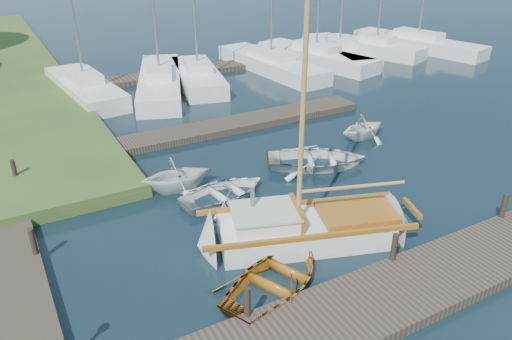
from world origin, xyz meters
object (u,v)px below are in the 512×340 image
mooring_post_2 (394,247)px  mooring_post_4 (33,241)px  tender_a (224,190)px  marina_boat_7 (418,42)px  dinghy (277,276)px  tender_d (364,125)px  marina_boat_2 (198,75)px  marina_boat_3 (271,62)px  tender_b (176,173)px  mooring_post_3 (504,206)px  marina_boat_5 (339,50)px  mooring_post_1 (247,302)px  marina_boat_4 (316,55)px  marina_boat_6 (376,47)px  sailboat (309,230)px  marina_boat_0 (85,87)px  tender_c (317,157)px  marina_boat_1 (160,80)px  mooring_post_5 (14,170)px

mooring_post_2 → mooring_post_4: 9.86m
tender_a → marina_boat_7: size_ratio=0.25×
dinghy → tender_d: tender_d is taller
marina_boat_2 → marina_boat_3: size_ratio=0.78×
marina_boat_2 → tender_a: bearing=173.9°
dinghy → marina_boat_2: marina_boat_2 is taller
mooring_post_2 → tender_b: (-3.54, 7.08, -0.02)m
mooring_post_3 → tender_b: size_ratio=0.31×
mooring_post_4 → marina_boat_5: bearing=34.1°
mooring_post_1 → marina_boat_4: size_ratio=0.08×
dinghy → marina_boat_7: (23.09, 18.07, 0.21)m
tender_b → marina_boat_2: marina_boat_2 is taller
dinghy → marina_boat_7: 29.33m
mooring_post_2 → marina_boat_3: size_ratio=0.06×
tender_a → tender_b: size_ratio=1.23×
marina_boat_4 → marina_boat_6: marina_boat_6 is taller
sailboat → marina_boat_0: bearing=117.6°
mooring_post_3 → tender_c: bearing=112.5°
tender_a → marina_boat_5: bearing=-55.9°
marina_boat_1 → marina_boat_2: (2.29, -0.07, 0.02)m
tender_a → marina_boat_2: marina_boat_2 is taller
tender_b → marina_boat_0: 12.43m
tender_d → marina_boat_6: marina_boat_6 is taller
mooring_post_3 → tender_c: size_ratio=0.21×
tender_b → marina_boat_3: 16.19m
mooring_post_5 → tender_c: mooring_post_5 is taller
mooring_post_4 → marina_boat_1: bearing=58.5°
dinghy → tender_a: (0.84, 4.89, -0.03)m
mooring_post_2 → mooring_post_4: same height
marina_boat_4 → tender_d: bearing=140.7°
marina_boat_0 → marina_boat_4: 15.09m
marina_boat_0 → mooring_post_3: bearing=-162.0°
mooring_post_4 → marina_boat_1: marina_boat_1 is taller
marina_boat_5 → marina_boat_1: bearing=107.7°
mooring_post_2 → mooring_post_3: bearing=0.0°
tender_c → mooring_post_4: bearing=124.7°
marina_boat_5 → marina_boat_6: marina_boat_5 is taller
tender_b → mooring_post_3: bearing=-126.3°
mooring_post_4 → mooring_post_2: bearing=-30.5°
mooring_post_4 → dinghy: bearing=-38.2°
tender_b → marina_boat_6: bearing=-53.3°
marina_boat_0 → marina_boat_2: marina_boat_0 is taller
sailboat → marina_boat_6: size_ratio=0.90×
marina_boat_2 → marina_boat_3: 5.21m
marina_boat_2 → marina_boat_1: bearing=101.5°
sailboat → tender_a: (-1.14, 3.49, -0.02)m
mooring_post_4 → marina_boat_4: bearing=36.2°
mooring_post_5 → marina_boat_7: bearing=17.4°
tender_a → marina_boat_7: 25.87m
mooring_post_2 → marina_boat_3: bearing=68.9°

